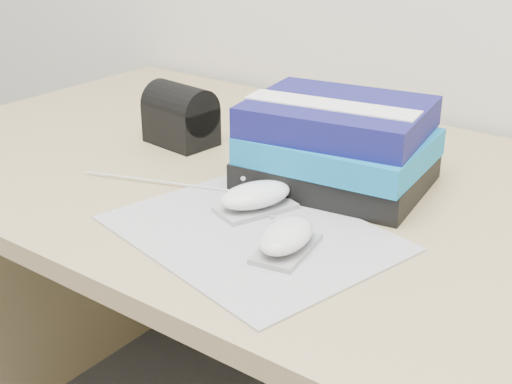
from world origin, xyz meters
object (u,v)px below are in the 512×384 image
Objects in this scene: desk at (350,305)px; mouse_front at (286,238)px; pouch at (181,115)px; mouse_rear at (255,197)px; book_stack at (338,145)px.

desk is 0.38m from mouse_front.
desk is 12.48× the size of pouch.
mouse_rear is (-0.05, -0.20, 0.26)m from desk.
pouch reaches higher than mouse_rear.
mouse_front is at bearing -35.30° from mouse_rear.
mouse_front is at bearing -30.44° from pouch.
book_stack reaches higher than desk.
mouse_front is 0.24m from book_stack.
pouch is (-0.32, -0.00, -0.01)m from book_stack.
mouse_rear is 0.17m from book_stack.
book_stack is 2.31× the size of pouch.
mouse_front is (0.05, -0.27, 0.26)m from desk.
mouse_rear is 0.97× the size of pouch.
mouse_rear is at bearing 144.70° from mouse_front.
mouse_front is 0.45m from pouch.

